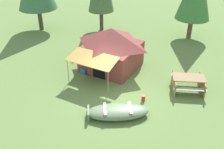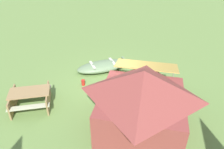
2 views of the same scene
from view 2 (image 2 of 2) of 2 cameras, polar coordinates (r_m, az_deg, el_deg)
ground_plane at (r=10.70m, az=0.19°, el=-2.87°), size 80.00×80.00×0.00m
beached_rowboat at (r=11.86m, az=-2.42°, el=2.23°), size 3.06×1.99×0.47m
canvas_cabin_tent at (r=7.80m, az=7.83°, el=-6.56°), size 3.88×4.89×2.48m
picnic_table at (r=9.77m, az=-20.74°, el=-5.58°), size 1.85×1.77×0.78m
cooler_box at (r=9.56m, az=14.26°, el=-7.44°), size 0.43×0.52×0.39m
fuel_can at (r=10.74m, az=-7.61°, el=-2.11°), size 0.25×0.25×0.29m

